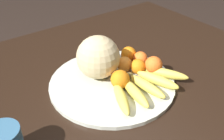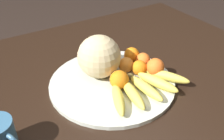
{
  "view_description": "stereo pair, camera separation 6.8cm",
  "coord_description": "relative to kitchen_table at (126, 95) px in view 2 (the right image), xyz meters",
  "views": [
    {
      "loc": [
        0.54,
        0.63,
        1.31
      ],
      "look_at": [
        0.07,
        0.01,
        0.79
      ],
      "focal_mm": 42.0,
      "sensor_mm": 36.0,
      "label": 1
    },
    {
      "loc": [
        0.48,
        0.67,
        1.31
      ],
      "look_at": [
        0.07,
        0.01,
        0.79
      ],
      "focal_mm": 42.0,
      "sensor_mm": 36.0,
      "label": 2
    }
  ],
  "objects": [
    {
      "name": "kitchen_table",
      "position": [
        0.0,
        0.0,
        0.0
      ],
      "size": [
        1.35,
        1.18,
        0.72
      ],
      "color": "black",
      "rests_on": "ground_plane"
    },
    {
      "name": "fruit_bowl",
      "position": [
        0.07,
        0.01,
        0.09
      ],
      "size": [
        0.46,
        0.46,
        0.01
      ],
      "color": "beige",
      "rests_on": "kitchen_table"
    },
    {
      "name": "melon",
      "position": [
        0.09,
        -0.05,
        0.18
      ],
      "size": [
        0.16,
        0.16,
        0.16
      ],
      "color": "#C6B284",
      "rests_on": "fruit_bowl"
    },
    {
      "name": "banana_bunch",
      "position": [
        0.01,
        0.12,
        0.12
      ],
      "size": [
        0.33,
        0.18,
        0.04
      ],
      "rotation": [
        0.0,
        0.0,
        7.92
      ],
      "color": "brown",
      "rests_on": "fruit_bowl"
    },
    {
      "name": "orange_front_left",
      "position": [
        -0.09,
        -0.02,
        0.13
      ],
      "size": [
        0.06,
        0.06,
        0.06
      ],
      "color": "orange",
      "rests_on": "fruit_bowl"
    },
    {
      "name": "orange_front_right",
      "position": [
        -0.07,
        -0.07,
        0.13
      ],
      "size": [
        0.06,
        0.06,
        0.06
      ],
      "color": "orange",
      "rests_on": "fruit_bowl"
    },
    {
      "name": "orange_mid_center",
      "position": [
        0.07,
        0.05,
        0.13
      ],
      "size": [
        0.07,
        0.07,
        0.07
      ],
      "color": "orange",
      "rests_on": "fruit_bowl"
    },
    {
      "name": "orange_back_left",
      "position": [
        -0.04,
        0.02,
        0.13
      ],
      "size": [
        0.06,
        0.06,
        0.06
      ],
      "color": "orange",
      "rests_on": "fruit_bowl"
    },
    {
      "name": "orange_back_right",
      "position": [
        -0.01,
        -0.02,
        0.13
      ],
      "size": [
        0.06,
        0.06,
        0.06
      ],
      "color": "orange",
      "rests_on": "fruit_bowl"
    },
    {
      "name": "orange_top_small",
      "position": [
        -0.09,
        0.06,
        0.13
      ],
      "size": [
        0.07,
        0.07,
        0.07
      ],
      "color": "orange",
      "rests_on": "fruit_bowl"
    },
    {
      "name": "orange_side_extra",
      "position": [
        -0.0,
        -0.11,
        0.13
      ],
      "size": [
        0.06,
        0.06,
        0.06
      ],
      "color": "orange",
      "rests_on": "fruit_bowl"
    },
    {
      "name": "produce_tag",
      "position": [
        0.02,
        0.0,
        0.1
      ],
      "size": [
        0.09,
        0.05,
        0.0
      ],
      "rotation": [
        0.0,
        0.0,
        -0.2
      ],
      "color": "white",
      "rests_on": "fruit_bowl"
    }
  ]
}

